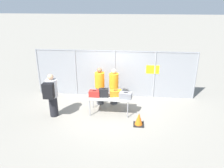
# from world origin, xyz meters

# --- Properties ---
(ground_plane) EXTENTS (120.00, 120.00, 0.00)m
(ground_plane) POSITION_xyz_m (0.00, 0.00, 0.00)
(ground_plane) COLOR gray
(fence_section) EXTENTS (7.56, 0.07, 2.26)m
(fence_section) POSITION_xyz_m (0.01, 1.66, 1.18)
(fence_section) COLOR gray
(fence_section) RESTS_ON ground_plane
(inspection_table) EXTENTS (1.65, 0.82, 0.74)m
(inspection_table) POSITION_xyz_m (-0.07, -0.07, 0.68)
(inspection_table) COLOR #B2B2AD
(inspection_table) RESTS_ON ground_plane
(suitcase_red) EXTENTS (0.44, 0.28, 0.27)m
(suitcase_red) POSITION_xyz_m (-0.68, -0.11, 0.86)
(suitcase_red) COLOR red
(suitcase_red) RESTS_ON inspection_table
(suitcase_black) EXTENTS (0.39, 0.25, 0.37)m
(suitcase_black) POSITION_xyz_m (-0.30, -0.10, 0.91)
(suitcase_black) COLOR black
(suitcase_black) RESTS_ON inspection_table
(suitcase_orange) EXTENTS (0.52, 0.38, 0.27)m
(suitcase_orange) POSITION_xyz_m (0.18, 0.01, 0.86)
(suitcase_orange) COLOR orange
(suitcase_orange) RESTS_ON inspection_table
(suitcase_grey) EXTENTS (0.53, 0.37, 0.27)m
(suitcase_grey) POSITION_xyz_m (0.59, -0.18, 0.86)
(suitcase_grey) COLOR slate
(suitcase_grey) RESTS_ON inspection_table
(traveler_hooded) EXTENTS (0.44, 0.69, 1.79)m
(traveler_hooded) POSITION_xyz_m (-2.29, -0.59, 0.98)
(traveler_hooded) COLOR black
(traveler_hooded) RESTS_ON ground_plane
(security_worker_near) EXTENTS (0.41, 0.41, 1.65)m
(security_worker_near) POSITION_xyz_m (0.04, 0.78, 0.85)
(security_worker_near) COLOR #4C4C51
(security_worker_near) RESTS_ON ground_plane
(security_worker_far) EXTENTS (0.42, 0.42, 1.71)m
(security_worker_far) POSITION_xyz_m (-0.58, 0.73, 0.88)
(security_worker_far) COLOR #4C4C51
(security_worker_far) RESTS_ON ground_plane
(utility_trailer) EXTENTS (3.89, 2.15, 0.64)m
(utility_trailer) POSITION_xyz_m (1.10, 4.03, 0.38)
(utility_trailer) COLOR white
(utility_trailer) RESTS_ON ground_plane
(traffic_cone) EXTENTS (0.40, 0.40, 0.50)m
(traffic_cone) POSITION_xyz_m (1.13, -0.93, 0.23)
(traffic_cone) COLOR black
(traffic_cone) RESTS_ON ground_plane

